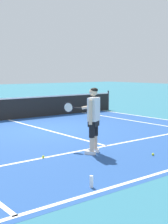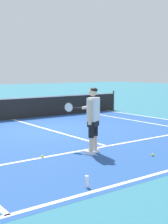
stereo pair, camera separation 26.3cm
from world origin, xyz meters
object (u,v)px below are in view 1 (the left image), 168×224
tennis_ball_by_baseline (43,157)px  water_bottle (91,182)px  tennis_ball_near_feet (153,154)px  tennis_player (93,116)px

tennis_ball_by_baseline → water_bottle: size_ratio=0.30×
tennis_ball_near_feet → water_bottle: 2.79m
tennis_player → tennis_ball_near_feet: 1.82m
tennis_player → water_bottle: tennis_player is taller
tennis_ball_near_feet → water_bottle: water_bottle is taller
tennis_ball_by_baseline → tennis_player: bearing=-17.2°
tennis_player → tennis_ball_by_baseline: bearing=162.8°
tennis_player → tennis_ball_by_baseline: (-1.26, 0.39, -0.96)m
tennis_ball_near_feet → tennis_ball_by_baseline: 2.77m
water_bottle → tennis_ball_near_feet: bearing=16.3°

